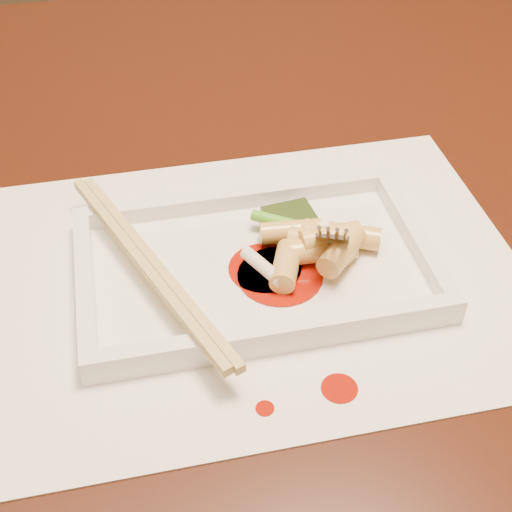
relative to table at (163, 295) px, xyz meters
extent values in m
cube|color=black|center=(0.00, 0.00, 0.08)|extent=(1.40, 0.90, 0.04)
cube|color=white|center=(0.07, -0.09, 0.10)|extent=(0.40, 0.30, 0.00)
cylinder|color=#981204|center=(0.10, -0.21, 0.10)|extent=(0.02, 0.02, 0.00)
cylinder|color=#981204|center=(0.05, -0.21, 0.10)|extent=(0.01, 0.01, 0.00)
cube|color=white|center=(0.07, -0.09, 0.11)|extent=(0.26, 0.16, 0.01)
cube|color=white|center=(0.07, -0.02, 0.12)|extent=(0.26, 0.01, 0.01)
cube|color=white|center=(0.07, -0.17, 0.12)|extent=(0.26, 0.01, 0.01)
cube|color=white|center=(-0.06, -0.09, 0.12)|extent=(0.01, 0.14, 0.01)
cube|color=white|center=(0.19, -0.09, 0.12)|extent=(0.01, 0.14, 0.01)
cube|color=black|center=(0.10, -0.05, 0.12)|extent=(0.04, 0.03, 0.01)
cylinder|color=#EAEACC|center=(0.07, -0.11, 0.12)|extent=(0.03, 0.04, 0.01)
cylinder|color=#3D9918|center=(0.11, -0.07, 0.12)|extent=(0.08, 0.05, 0.01)
cube|color=tan|center=(-0.01, -0.09, 0.13)|extent=(0.09, 0.22, 0.01)
cube|color=tan|center=(-0.01, -0.09, 0.13)|extent=(0.09, 0.22, 0.01)
cylinder|color=#981204|center=(0.07, -0.10, 0.11)|extent=(0.05, 0.05, 0.00)
cylinder|color=#981204|center=(0.08, -0.11, 0.11)|extent=(0.06, 0.06, 0.00)
cylinder|color=#DDC067|center=(0.11, -0.09, 0.12)|extent=(0.04, 0.04, 0.02)
cylinder|color=#DDC067|center=(0.10, -0.07, 0.12)|extent=(0.05, 0.02, 0.02)
cylinder|color=#DDC067|center=(0.13, -0.09, 0.13)|extent=(0.05, 0.02, 0.02)
cylinder|color=#DDC067|center=(0.15, -0.09, 0.12)|extent=(0.04, 0.03, 0.02)
cylinder|color=#DDC067|center=(0.12, -0.10, 0.12)|extent=(0.05, 0.02, 0.02)
cylinder|color=#DDC067|center=(0.13, -0.11, 0.13)|extent=(0.04, 0.05, 0.02)
cylinder|color=#DDC067|center=(0.09, -0.11, 0.12)|extent=(0.03, 0.04, 0.02)
cylinder|color=#DDC067|center=(0.12, -0.09, 0.12)|extent=(0.04, 0.05, 0.02)
camera|label=1|loc=(-0.01, -0.47, 0.47)|focal=50.00mm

